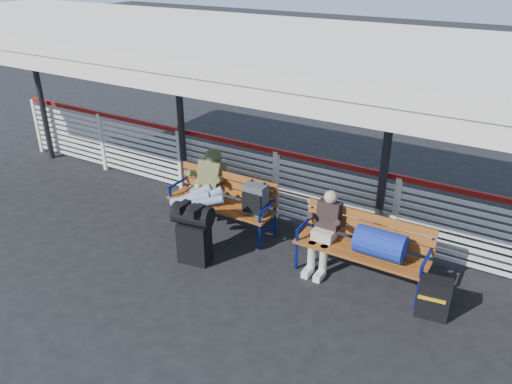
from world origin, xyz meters
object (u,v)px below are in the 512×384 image
Objects in this scene: bench_left at (235,197)px; companion_person at (325,230)px; suitcase_side at (433,298)px; traveler_man at (202,193)px; bench_right at (373,243)px; luggage_stack at (194,231)px.

companion_person is at bearing -6.90° from bench_left.
traveler_man is at bearing 169.66° from suitcase_side.
companion_person is (2.00, 0.15, -0.15)m from traveler_man.
suitcase_side is at bearing -18.14° from bench_right.
bench_left is 2.32m from bench_right.
suitcase_side is (3.22, -0.49, -0.34)m from bench_left.
bench_right is at bearing -0.09° from companion_person.
companion_person is 2.13× the size of suitcase_side.
companion_person is at bearing 179.91° from bench_right.
bench_right is (2.32, -0.20, 0.01)m from bench_left.
traveler_man reaches higher than suitcase_side.
luggage_stack is at bearing -160.50° from bench_right.
luggage_stack reaches higher than bench_right.
traveler_man is at bearing -176.93° from bench_right.
traveler_man is at bearing -137.54° from bench_left.
bench_right is at bearing -4.87° from bench_left.
bench_left reaches higher than luggage_stack.
bench_left reaches higher than suitcase_side.
bench_left is 3.35× the size of suitcase_side.
bench_left is 0.52m from traveler_man.
traveler_man is 3.63m from suitcase_side.
bench_left is (0.03, 1.03, 0.10)m from luggage_stack.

